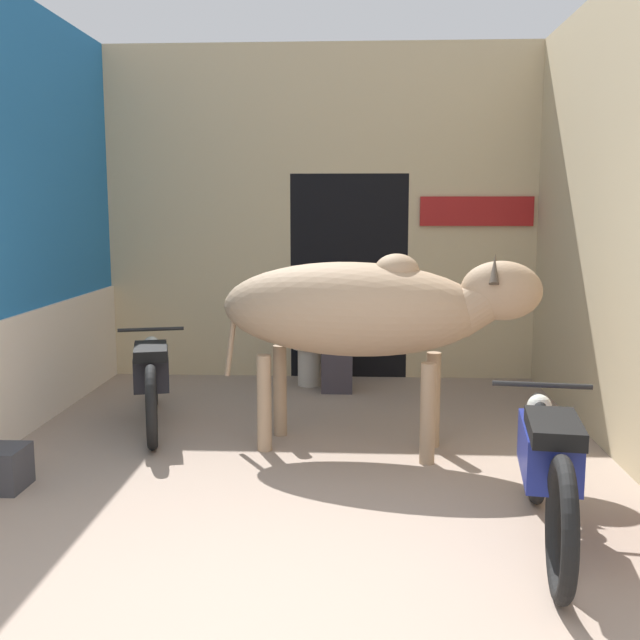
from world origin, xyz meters
TOP-DOWN VIEW (x-y plane):
  - ground_plane at (0.00, 0.00)m, footprint 30.00×30.00m
  - wall_back_with_doorway at (0.13, 5.28)m, footprint 4.59×0.93m
  - wall_right_with_door at (2.38, 2.45)m, footprint 0.22×5.01m
  - cow at (0.46, 2.50)m, footprint 2.44×1.10m
  - motorcycle_near at (1.45, 0.93)m, footprint 0.58×1.89m
  - motorcycle_far at (-1.32, 3.03)m, footprint 0.70×1.87m
  - shopkeeper_seated at (0.21, 4.38)m, footprint 0.44×0.33m
  - plastic_stool at (-0.09, 4.59)m, footprint 0.34×0.34m

SIDE VIEW (x-z plane):
  - ground_plane at x=0.00m, z-range 0.00..0.00m
  - plastic_stool at x=-0.09m, z-range 0.02..0.44m
  - motorcycle_far at x=-1.32m, z-range 0.05..0.82m
  - motorcycle_near at x=1.45m, z-range 0.05..0.85m
  - shopkeeper_seated at x=0.21m, z-range 0.02..1.21m
  - cow at x=0.46m, z-range 0.32..1.84m
  - wall_back_with_doorway at x=0.13m, z-range -0.27..3.26m
  - wall_right_with_door at x=2.38m, z-range -0.02..3.51m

